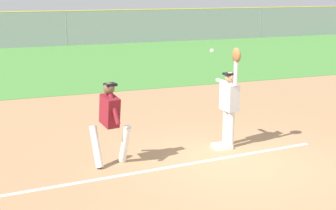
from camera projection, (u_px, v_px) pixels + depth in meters
ground_plane at (237, 162)px, 10.04m from camera, size 70.95×70.95×0.00m
outfield_grass at (91, 62)px, 23.38m from camera, size 54.95×14.15×0.01m
chalk_foul_line at (47, 188)px, 8.73m from camera, size 11.97×1.02×0.01m
first_base at (222, 146)px, 10.91m from camera, size 0.39×0.39×0.08m
fielder at (230, 99)px, 10.76m from camera, size 0.30×0.90×2.28m
runner at (110, 118)px, 9.63m from camera, size 0.81×0.84×1.72m
baseball at (212, 51)px, 10.36m from camera, size 0.07×0.07×0.07m
outfield_fence at (66, 28)px, 29.55m from camera, size 55.03×0.08×2.15m
parked_car_black at (34, 32)px, 31.74m from camera, size 4.42×2.15×1.25m
parked_car_white at (135, 28)px, 34.16m from camera, size 4.49×2.29×1.25m
parked_car_red at (214, 27)px, 35.60m from camera, size 4.43×2.18×1.25m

